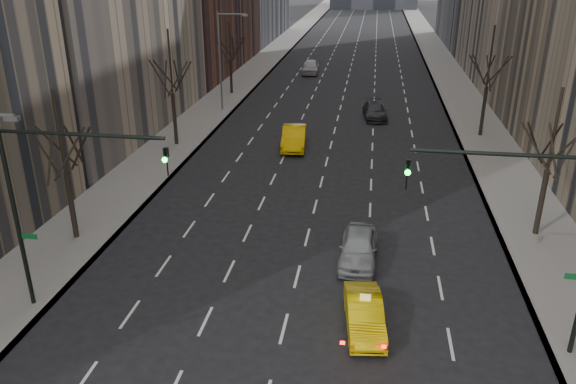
% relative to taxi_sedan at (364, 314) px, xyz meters
% --- Properties ---
extents(sidewalk_left, '(4.50, 320.00, 0.15)m').
position_rel_taxi_sedan_xyz_m(sidewalk_left, '(-15.41, 57.48, -0.59)').
color(sidewalk_left, slate).
rests_on(sidewalk_left, ground).
extents(sidewalk_right, '(4.50, 320.00, 0.15)m').
position_rel_taxi_sedan_xyz_m(sidewalk_right, '(9.09, 57.48, -0.59)').
color(sidewalk_right, slate).
rests_on(sidewalk_right, ground).
extents(tree_lw_b, '(3.36, 3.50, 7.82)m').
position_rel_taxi_sedan_xyz_m(tree_lw_b, '(-15.16, 5.48, 3.06)').
color(tree_lw_b, black).
rests_on(tree_lw_b, ground).
extents(tree_lw_c, '(3.36, 3.50, 8.74)m').
position_rel_taxi_sedan_xyz_m(tree_lw_c, '(-15.16, 21.48, 3.37)').
color(tree_lw_c, black).
rests_on(tree_lw_c, ground).
extents(tree_lw_d, '(3.36, 3.50, 7.36)m').
position_rel_taxi_sedan_xyz_m(tree_lw_d, '(-15.16, 39.48, 2.90)').
color(tree_lw_d, black).
rests_on(tree_lw_d, ground).
extents(tree_rw_b, '(3.36, 3.50, 7.82)m').
position_rel_taxi_sedan_xyz_m(tree_rw_b, '(8.84, 9.48, 3.06)').
color(tree_rw_b, black).
rests_on(tree_rw_b, ground).
extents(tree_rw_c, '(3.36, 3.50, 8.74)m').
position_rel_taxi_sedan_xyz_m(tree_rw_c, '(8.84, 27.48, 3.37)').
color(tree_rw_c, black).
rests_on(tree_rw_c, ground).
extents(traffic_mast_left, '(6.69, 0.39, 8.00)m').
position_rel_taxi_sedan_xyz_m(traffic_mast_left, '(-12.26, -0.52, 4.82)').
color(traffic_mast_left, black).
rests_on(traffic_mast_left, ground).
extents(traffic_mast_right, '(6.69, 0.39, 8.00)m').
position_rel_taxi_sedan_xyz_m(traffic_mast_right, '(5.95, -0.52, 4.82)').
color(traffic_mast_right, black).
rests_on(traffic_mast_right, ground).
extents(streetlight_far, '(2.83, 0.22, 9.00)m').
position_rel_taxi_sedan_xyz_m(streetlight_far, '(-14.00, 32.48, 4.96)').
color(streetlight_far, slate).
rests_on(streetlight_far, ground).
extents(taxi_sedan, '(1.89, 4.16, 1.33)m').
position_rel_taxi_sedan_xyz_m(taxi_sedan, '(0.00, 0.00, 0.00)').
color(taxi_sedan, '#D9B504').
rests_on(taxi_sedan, ground).
extents(silver_sedan_ahead, '(1.92, 4.48, 1.51)m').
position_rel_taxi_sedan_xyz_m(silver_sedan_ahead, '(-0.41, 5.35, 0.09)').
color(silver_sedan_ahead, gray).
rests_on(silver_sedan_ahead, ground).
extents(far_taxi, '(2.18, 5.17, 1.66)m').
position_rel_taxi_sedan_xyz_m(far_taxi, '(-5.95, 22.36, 0.17)').
color(far_taxi, '#EDB305').
rests_on(far_taxi, ground).
extents(far_suv_grey, '(2.49, 5.00, 1.40)m').
position_rel_taxi_sedan_xyz_m(far_suv_grey, '(0.17, 31.99, 0.04)').
color(far_suv_grey, '#2B2A2F').
rests_on(far_suv_grey, ground).
extents(far_car_white, '(2.16, 5.03, 1.69)m').
position_rel_taxi_sedan_xyz_m(far_car_white, '(-8.00, 52.23, 0.18)').
color(far_car_white, '#BABABA').
rests_on(far_car_white, ground).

